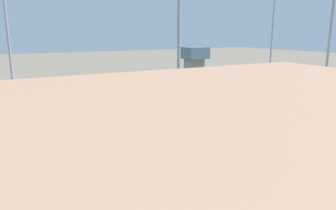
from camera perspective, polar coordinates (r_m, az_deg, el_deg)
ground_plane at (r=53.75m, az=-4.80°, el=-3.69°), size 400.00×400.00×0.00m
track_bed_0 at (r=62.67m, az=-8.58°, el=-1.31°), size 140.00×2.80×0.12m
track_bed_1 at (r=58.16m, az=-6.84°, el=-2.38°), size 140.00×2.80×0.12m
track_bed_2 at (r=53.74m, az=-4.80°, el=-3.63°), size 140.00×2.80×0.12m
track_bed_3 at (r=49.42m, az=-2.40°, el=-5.09°), size 140.00×2.80×0.12m
track_bed_4 at (r=45.25m, az=0.48°, el=-6.81°), size 140.00×2.80×0.12m
train_on_track_2 at (r=79.48m, az=23.71°, el=2.31°), size 10.00×3.00×5.00m
train_on_track_1 at (r=59.87m, az=-2.06°, el=0.14°), size 114.80×3.00×4.40m
train_on_track_0 at (r=63.65m, az=-5.36°, el=0.80°), size 119.80×3.06×3.80m
train_on_track_3 at (r=50.69m, az=1.69°, el=-2.14°), size 10.00×3.00×5.00m
light_mast_0 at (r=86.29m, az=18.15°, el=12.95°), size 2.80×0.70×25.24m
light_mast_1 at (r=40.87m, az=1.98°, el=15.76°), size 2.80×0.70×27.26m
light_mast_2 at (r=59.35m, az=-27.05°, el=15.25°), size 2.80×0.70×30.53m
control_tower at (r=86.66m, az=4.67°, el=7.19°), size 6.00×6.00×11.30m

